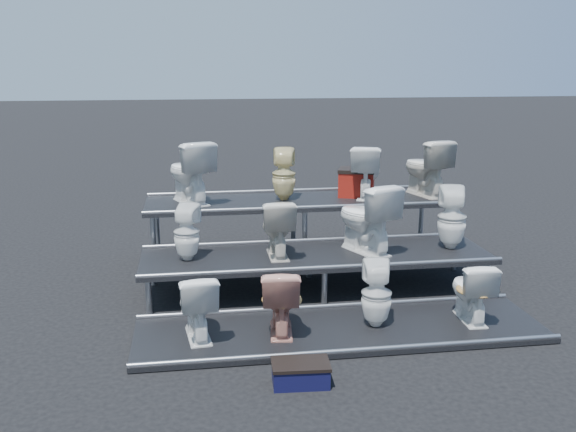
{
  "coord_description": "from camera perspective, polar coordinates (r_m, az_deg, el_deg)",
  "views": [
    {
      "loc": [
        -1.47,
        -7.3,
        2.74
      ],
      "look_at": [
        -0.33,
        0.1,
        0.92
      ],
      "focal_mm": 40.0,
      "sensor_mm": 36.0,
      "label": 1
    }
  ],
  "objects": [
    {
      "name": "toilet_2",
      "position": [
        6.69,
        7.88,
        -6.87
      ],
      "size": [
        0.37,
        0.37,
        0.69
      ],
      "primitive_type": "imported",
      "rotation": [
        0.0,
        0.0,
        2.95
      ],
      "color": "white",
      "rests_on": "tier_front"
    },
    {
      "name": "red_crate",
      "position": [
        9.15,
        6.1,
        2.84
      ],
      "size": [
        0.58,
        0.52,
        0.35
      ],
      "primitive_type": "cube",
      "rotation": [
        0.0,
        0.0,
        -0.34
      ],
      "color": "maroon",
      "rests_on": "tier_back"
    },
    {
      "name": "toilet_11",
      "position": [
        9.33,
        12.14,
        4.25
      ],
      "size": [
        0.64,
        0.88,
        0.81
      ],
      "primitive_type": "imported",
      "rotation": [
        0.0,
        0.0,
        3.41
      ],
      "color": "beige",
      "rests_on": "tier_back"
    },
    {
      "name": "step_stool",
      "position": [
        5.73,
        1.12,
        -13.93
      ],
      "size": [
        0.5,
        0.32,
        0.17
      ],
      "primitive_type": "cube",
      "rotation": [
        0.0,
        0.0,
        -0.06
      ],
      "color": "black",
      "rests_on": "ground"
    },
    {
      "name": "toilet_8",
      "position": [
        8.72,
        -8.76,
        3.9
      ],
      "size": [
        0.76,
        0.95,
        0.85
      ],
      "primitive_type": "imported",
      "rotation": [
        0.0,
        0.0,
        3.55
      ],
      "color": "white",
      "rests_on": "tier_back"
    },
    {
      "name": "tier_back",
      "position": [
        9.02,
        0.94,
        -1.16
      ],
      "size": [
        4.2,
        1.2,
        0.86
      ],
      "primitive_type": "cube",
      "color": "black",
      "rests_on": "ground"
    },
    {
      "name": "toilet_3",
      "position": [
        7.05,
        15.95,
        -6.38
      ],
      "size": [
        0.4,
        0.66,
        0.65
      ],
      "primitive_type": "imported",
      "rotation": [
        0.0,
        0.0,
        3.09
      ],
      "color": "white",
      "rests_on": "tier_front"
    },
    {
      "name": "toilet_4",
      "position": [
        7.56,
        -9.0,
        -1.45
      ],
      "size": [
        0.38,
        0.38,
        0.66
      ],
      "primitive_type": "imported",
      "rotation": [
        0.0,
        0.0,
        2.83
      ],
      "color": "white",
      "rests_on": "tier_mid"
    },
    {
      "name": "toilet_10",
      "position": [
        9.06,
        6.99,
        3.97
      ],
      "size": [
        0.63,
        0.82,
        0.74
      ],
      "primitive_type": "imported",
      "rotation": [
        0.0,
        0.0,
        2.8
      ],
      "color": "white",
      "rests_on": "tier_back"
    },
    {
      "name": "toilet_1",
      "position": [
        6.49,
        -0.68,
        -7.45
      ],
      "size": [
        0.46,
        0.71,
        0.68
      ],
      "primitive_type": "imported",
      "rotation": [
        0.0,
        0.0,
        3.02
      ],
      "color": "tan",
      "rests_on": "tier_front"
    },
    {
      "name": "toilet_9",
      "position": [
        8.82,
        -0.37,
        3.74
      ],
      "size": [
        0.37,
        0.38,
        0.72
      ],
      "primitive_type": "imported",
      "rotation": [
        0.0,
        0.0,
        2.97
      ],
      "color": "beige",
      "rests_on": "tier_back"
    },
    {
      "name": "toilet_5",
      "position": [
        7.61,
        -0.98,
        -1.03
      ],
      "size": [
        0.4,
        0.69,
        0.7
      ],
      "primitive_type": "imported",
      "rotation": [
        0.0,
        0.0,
        3.13
      ],
      "color": "beige",
      "rests_on": "tier_mid"
    },
    {
      "name": "ground",
      "position": [
        7.93,
        2.51,
        -6.55
      ],
      "size": [
        80.0,
        80.0,
        0.0
      ],
      "primitive_type": "plane",
      "color": "black",
      "rests_on": "ground"
    },
    {
      "name": "toilet_6",
      "position": [
        7.81,
        6.93,
        -0.15
      ],
      "size": [
        0.77,
        0.96,
        0.86
      ],
      "primitive_type": "imported",
      "rotation": [
        0.0,
        0.0,
        3.54
      ],
      "color": "white",
      "rests_on": "tier_mid"
    },
    {
      "name": "toilet_7",
      "position": [
        8.18,
        14.37,
        -0.13
      ],
      "size": [
        0.44,
        0.44,
        0.78
      ],
      "primitive_type": "imported",
      "rotation": [
        0.0,
        0.0,
        2.86
      ],
      "color": "white",
      "rests_on": "tier_mid"
    },
    {
      "name": "tier_front",
      "position": [
        6.74,
        4.68,
        -10.08
      ],
      "size": [
        4.2,
        1.2,
        0.06
      ],
      "primitive_type": "cube",
      "color": "black",
      "rests_on": "ground"
    },
    {
      "name": "tier_mid",
      "position": [
        7.86,
        2.53,
        -4.98
      ],
      "size": [
        4.2,
        1.2,
        0.46
      ],
      "primitive_type": "cube",
      "color": "black",
      "rests_on": "ground"
    },
    {
      "name": "toilet_0",
      "position": [
        6.44,
        -8.12,
        -7.82
      ],
      "size": [
        0.45,
        0.7,
        0.67
      ],
      "primitive_type": "imported",
      "rotation": [
        0.0,
        0.0,
        3.26
      ],
      "color": "white",
      "rests_on": "tier_front"
    }
  ]
}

